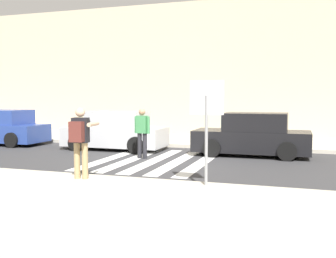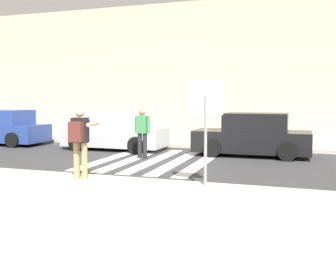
{
  "view_description": "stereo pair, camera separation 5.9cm",
  "coord_description": "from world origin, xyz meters",
  "px_view_note": "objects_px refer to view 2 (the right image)",
  "views": [
    {
      "loc": [
        4.49,
        -12.04,
        2.11
      ],
      "look_at": [
        0.6,
        -0.2,
        1.1
      ],
      "focal_mm": 42.0,
      "sensor_mm": 36.0,
      "label": 1
    },
    {
      "loc": [
        4.54,
        -12.02,
        2.11
      ],
      "look_at": [
        0.6,
        -0.2,
        1.1
      ],
      "focal_mm": 42.0,
      "sensor_mm": 36.0,
      "label": 2
    }
  ],
  "objects_px": {
    "photographer_with_backpack": "(80,136)",
    "parked_car_blue": "(3,128)",
    "parked_car_black": "(253,136)",
    "parked_car_silver": "(116,132)",
    "pedestrian_crossing": "(142,130)",
    "stop_sign": "(206,109)"
  },
  "relations": [
    {
      "from": "photographer_with_backpack",
      "to": "parked_car_black",
      "type": "height_order",
      "value": "photographer_with_backpack"
    },
    {
      "from": "photographer_with_backpack",
      "to": "parked_car_blue",
      "type": "xyz_separation_m",
      "value": [
        -7.63,
        6.09,
        -0.44
      ]
    },
    {
      "from": "parked_car_silver",
      "to": "stop_sign",
      "type": "bearing_deg",
      "value": -49.08
    },
    {
      "from": "photographer_with_backpack",
      "to": "stop_sign",
      "type": "bearing_deg",
      "value": 5.43
    },
    {
      "from": "photographer_with_backpack",
      "to": "parked_car_blue",
      "type": "relative_size",
      "value": 0.42
    },
    {
      "from": "stop_sign",
      "to": "parked_car_black",
      "type": "distance_m",
      "value": 5.92
    },
    {
      "from": "pedestrian_crossing",
      "to": "parked_car_blue",
      "type": "height_order",
      "value": "pedestrian_crossing"
    },
    {
      "from": "parked_car_silver",
      "to": "photographer_with_backpack",
      "type": "bearing_deg",
      "value": -71.81
    },
    {
      "from": "pedestrian_crossing",
      "to": "parked_car_black",
      "type": "relative_size",
      "value": 0.42
    },
    {
      "from": "parked_car_black",
      "to": "stop_sign",
      "type": "bearing_deg",
      "value": -93.94
    },
    {
      "from": "stop_sign",
      "to": "parked_car_black",
      "type": "relative_size",
      "value": 0.57
    },
    {
      "from": "parked_car_silver",
      "to": "parked_car_blue",
      "type": "bearing_deg",
      "value": -180.0
    },
    {
      "from": "stop_sign",
      "to": "parked_car_blue",
      "type": "bearing_deg",
      "value": 151.42
    },
    {
      "from": "pedestrian_crossing",
      "to": "parked_car_blue",
      "type": "bearing_deg",
      "value": 166.23
    },
    {
      "from": "photographer_with_backpack",
      "to": "parked_car_black",
      "type": "bearing_deg",
      "value": 60.62
    },
    {
      "from": "parked_car_silver",
      "to": "pedestrian_crossing",
      "type": "bearing_deg",
      "value": -44.23
    },
    {
      "from": "pedestrian_crossing",
      "to": "parked_car_black",
      "type": "bearing_deg",
      "value": 27.48
    },
    {
      "from": "photographer_with_backpack",
      "to": "parked_car_blue",
      "type": "distance_m",
      "value": 9.77
    },
    {
      "from": "parked_car_silver",
      "to": "parked_car_black",
      "type": "height_order",
      "value": "same"
    },
    {
      "from": "parked_car_blue",
      "to": "parked_car_black",
      "type": "height_order",
      "value": "same"
    },
    {
      "from": "pedestrian_crossing",
      "to": "parked_car_black",
      "type": "distance_m",
      "value": 4.0
    },
    {
      "from": "stop_sign",
      "to": "parked_car_blue",
      "type": "height_order",
      "value": "stop_sign"
    }
  ]
}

